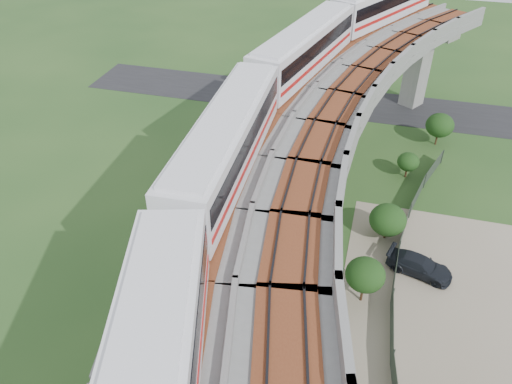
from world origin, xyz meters
TOP-DOWN VIEW (x-y plane):
  - ground at (0.00, 0.00)m, footprint 160.00×160.00m
  - dirt_lot at (14.00, -2.00)m, footprint 18.00×26.00m
  - asphalt_road at (0.00, 30.00)m, footprint 60.00×8.00m
  - viaduct at (3.84, 0.00)m, footprint 19.58×73.98m
  - metro_train at (0.53, 4.66)m, footprint 12.85×61.13m
  - fence at (9.75, 0.00)m, footprint 3.87×38.73m
  - tree_0 at (11.79, 22.88)m, footprint 2.78×2.78m
  - tree_1 at (8.98, 16.02)m, footprint 1.99×1.99m
  - tree_2 at (7.63, 6.78)m, footprint 2.86×2.86m
  - tree_3 at (6.46, -0.23)m, footprint 2.65×2.65m
  - car_dark at (10.23, 3.50)m, footprint 5.03×3.13m

SIDE VIEW (x-z plane):
  - ground at x=0.00m, z-range 0.00..0.00m
  - asphalt_road at x=0.00m, z-range 0.00..0.03m
  - dirt_lot at x=14.00m, z-range 0.00..0.04m
  - car_dark at x=10.23m, z-range 0.04..1.40m
  - fence at x=9.75m, z-range 0.00..1.50m
  - tree_1 at x=8.98m, z-range 0.40..2.89m
  - tree_2 at x=7.63m, z-range 0.31..3.35m
  - tree_0 at x=11.79m, z-range 0.52..3.91m
  - tree_3 at x=6.46m, z-range 0.66..4.24m
  - viaduct at x=3.84m, z-range 3.35..14.75m
  - metro_train at x=0.53m, z-range 10.49..14.13m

